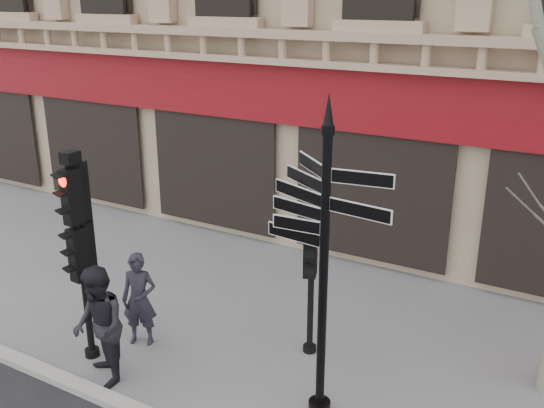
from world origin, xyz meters
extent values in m
plane|color=slate|center=(0.00, 0.00, 0.00)|extent=(80.00, 80.00, 0.00)
cube|color=maroon|center=(0.00, 4.88, 3.60)|extent=(28.00, 0.25, 1.30)
cube|color=tan|center=(0.00, 4.65, 4.57)|extent=(28.00, 0.35, 0.74)
cylinder|color=black|center=(1.22, -0.05, 2.01)|extent=(0.12, 0.12, 4.03)
cylinder|color=black|center=(1.22, -0.05, 0.09)|extent=(0.31, 0.31, 0.18)
cone|color=black|center=(1.22, -0.05, 4.34)|extent=(0.13, 0.13, 0.40)
cylinder|color=black|center=(-2.64, -0.63, 1.59)|extent=(0.11, 0.11, 3.18)
cylinder|color=black|center=(-2.64, -0.63, 0.06)|extent=(0.24, 0.24, 0.13)
cube|color=black|center=(-2.64, -0.63, 1.84)|extent=(0.40, 0.30, 0.86)
cube|color=black|center=(-2.64, -0.63, 2.78)|extent=(0.40, 0.30, 0.86)
sphere|color=#FF0C05|center=(-2.64, -0.63, 3.01)|extent=(0.18, 0.18, 0.18)
cube|color=black|center=(-2.64, -0.63, 3.37)|extent=(0.22, 0.27, 0.18)
cylinder|color=black|center=(0.41, 1.27, 1.14)|extent=(0.11, 0.11, 2.28)
cylinder|color=black|center=(0.41, 1.27, 0.06)|extent=(0.24, 0.24, 0.13)
cube|color=black|center=(0.41, 1.27, 1.85)|extent=(0.45, 0.39, 0.87)
imported|color=#23212C|center=(-2.20, 0.10, 0.82)|extent=(0.70, 0.60, 1.63)
imported|color=black|center=(-1.96, -1.04, 0.95)|extent=(1.17, 1.11, 1.89)
camera|label=1|loc=(4.20, -6.61, 5.65)|focal=40.00mm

